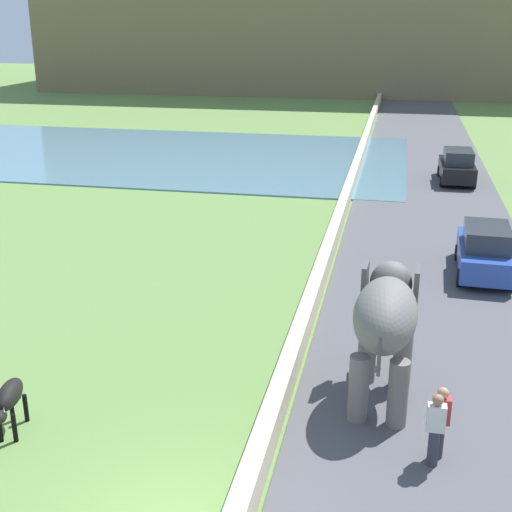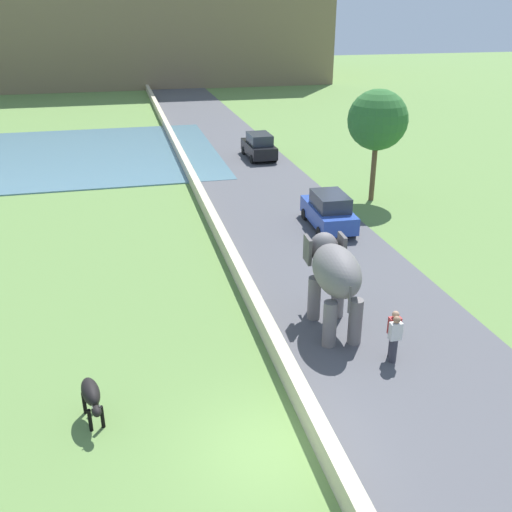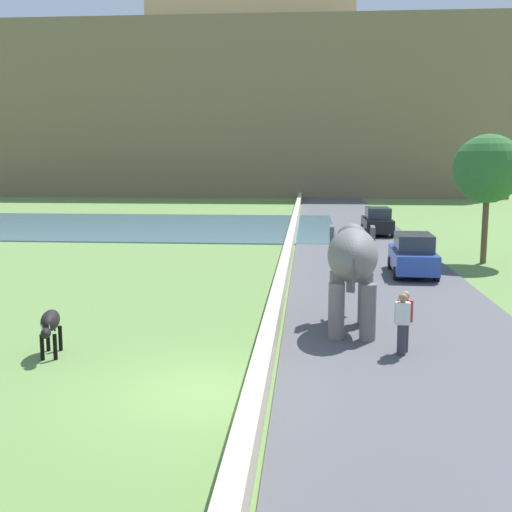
# 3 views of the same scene
# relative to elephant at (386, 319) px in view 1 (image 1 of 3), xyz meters

# --- Properties ---
(road_surface) EXTENTS (7.00, 120.00, 0.06)m
(road_surface) POSITION_rel_elephant_xyz_m (1.56, 14.89, -2.01)
(road_surface) COLOR #4C4C51
(road_surface) RESTS_ON ground
(barrier_wall) EXTENTS (0.40, 110.00, 0.71)m
(barrier_wall) POSITION_rel_elephant_xyz_m (-2.24, 12.89, -1.68)
(barrier_wall) COLOR beige
(barrier_wall) RESTS_ON ground
(lake) EXTENTS (36.00, 18.00, 0.08)m
(lake) POSITION_rel_elephant_xyz_m (-17.44, 26.96, -2.00)
(lake) COLOR slate
(lake) RESTS_ON ground
(elephant) EXTENTS (1.53, 3.50, 2.99)m
(elephant) POSITION_rel_elephant_xyz_m (0.00, 0.00, 0.00)
(elephant) COLOR slate
(elephant) RESTS_ON ground
(person_beside_elephant) EXTENTS (0.36, 0.22, 1.63)m
(person_beside_elephant) POSITION_rel_elephant_xyz_m (1.09, -2.40, -1.16)
(person_beside_elephant) COLOR #33333D
(person_beside_elephant) RESTS_ON ground
(person_trailing) EXTENTS (0.36, 0.22, 1.63)m
(person_trailing) POSITION_rel_elephant_xyz_m (1.19, -2.11, -1.16)
(person_trailing) COLOR #33333D
(person_trailing) RESTS_ON ground
(car_black) EXTENTS (1.82, 4.01, 1.80)m
(car_black) POSITION_rel_elephant_xyz_m (3.14, 22.85, -1.14)
(car_black) COLOR black
(car_black) RESTS_ON ground
(car_blue) EXTENTS (1.92, 4.06, 1.80)m
(car_blue) POSITION_rel_elephant_xyz_m (3.14, 8.82, -1.14)
(car_blue) COLOR #2D4CA8
(car_blue) RESTS_ON ground
(cow_black) EXTENTS (0.67, 1.42, 1.15)m
(cow_black) POSITION_rel_elephant_xyz_m (-7.65, -3.00, -1.20)
(cow_black) COLOR black
(cow_black) RESTS_ON ground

